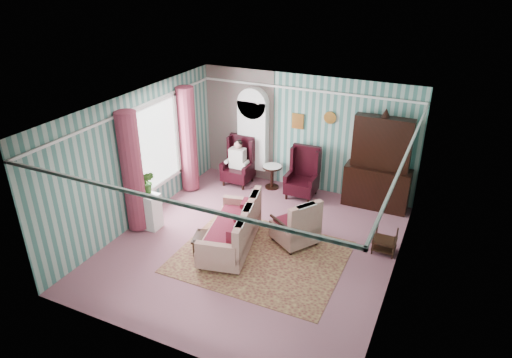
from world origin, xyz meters
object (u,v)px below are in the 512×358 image
at_px(bookcase, 253,140).
at_px(sofa, 230,226).
at_px(nest_table, 385,240).
at_px(plant_stand, 148,211).
at_px(round_side_table, 272,177).
at_px(floral_armchair, 295,224).
at_px(wingback_right, 302,174).
at_px(wingback_left, 238,161).
at_px(dresser_hutch, 380,161).
at_px(seated_woman, 238,163).
at_px(coffee_table, 216,245).

height_order(bookcase, sofa, bookcase).
xyz_separation_m(nest_table, plant_stand, (-4.87, -1.20, 0.13)).
bearing_deg(round_side_table, nest_table, -28.20).
bearing_deg(nest_table, sofa, -158.39).
relative_size(round_side_table, floral_armchair, 0.69).
bearing_deg(floral_armchair, wingback_right, 49.59).
distance_m(bookcase, plant_stand, 3.39).
xyz_separation_m(bookcase, wingback_left, (-0.25, -0.39, -0.50)).
distance_m(nest_table, sofa, 3.09).
bearing_deg(sofa, plant_stand, 79.60).
xyz_separation_m(dresser_hutch, wingback_right, (-1.75, -0.27, -0.55)).
bearing_deg(nest_table, plant_stand, -166.16).
relative_size(bookcase, nest_table, 4.15).
bearing_deg(dresser_hutch, sofa, -127.88).
bearing_deg(seated_woman, round_side_table, 9.46).
height_order(wingback_right, nest_table, wingback_right).
relative_size(round_side_table, sofa, 0.31).
bearing_deg(sofa, wingback_right, -23.79).
bearing_deg(nest_table, bookcase, 153.08).
height_order(seated_woman, floral_armchair, seated_woman).
bearing_deg(wingback_right, coffee_table, -103.46).
height_order(dresser_hutch, wingback_right, dresser_hutch).
bearing_deg(wingback_right, wingback_left, 180.00).
xyz_separation_m(wingback_left, coffee_table, (1.03, -3.00, -0.44)).
relative_size(round_side_table, nest_table, 1.11).
distance_m(dresser_hutch, wingback_left, 3.55).
relative_size(bookcase, wingback_left, 1.79).
xyz_separation_m(wingback_left, round_side_table, (0.90, 0.15, -0.33)).
xyz_separation_m(round_side_table, plant_stand, (-1.70, -2.90, 0.10)).
bearing_deg(coffee_table, sofa, 61.96).
bearing_deg(wingback_right, sofa, -101.57).
bearing_deg(plant_stand, seated_woman, 73.78).
xyz_separation_m(seated_woman, coffee_table, (1.03, -3.00, -0.40)).
xyz_separation_m(seated_woman, floral_armchair, (2.33, -1.99, -0.15)).
distance_m(seated_woman, sofa, 2.94).
height_order(dresser_hutch, nest_table, dresser_hutch).
xyz_separation_m(bookcase, coffee_table, (0.78, -3.39, -0.93)).
xyz_separation_m(bookcase, sofa, (0.95, -3.08, -0.63)).
bearing_deg(floral_armchair, coffee_table, 161.57).
relative_size(bookcase, round_side_table, 3.73).
relative_size(dresser_hutch, nest_table, 4.37).
height_order(bookcase, seated_woman, bookcase).
bearing_deg(sofa, floral_armchair, -70.43).
bearing_deg(wingback_left, round_side_table, 9.46).
relative_size(bookcase, sofa, 1.14).
height_order(nest_table, floral_armchair, floral_armchair).
height_order(floral_armchair, coffee_table, floral_armchair).
distance_m(wingback_left, plant_stand, 2.87).
distance_m(plant_stand, coffee_table, 1.86).
bearing_deg(floral_armchair, nest_table, -42.40).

